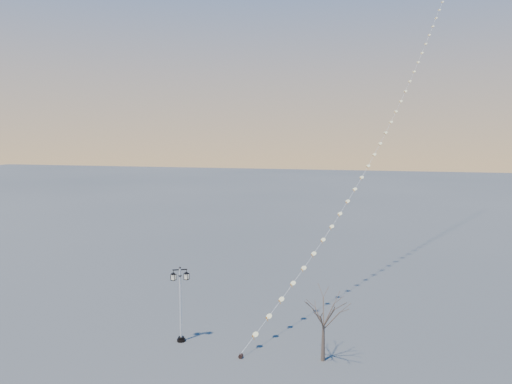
% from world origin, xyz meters
% --- Properties ---
extents(ground, '(300.00, 300.00, 0.00)m').
position_xyz_m(ground, '(0.00, 0.00, 0.00)').
color(ground, '#4C4D4D').
rests_on(ground, ground).
extents(street_lamp, '(1.05, 0.69, 4.42)m').
position_xyz_m(street_lamp, '(-3.08, 1.07, 2.44)').
color(street_lamp, black).
rests_on(street_lamp, ground).
extents(bare_tree, '(2.16, 2.16, 3.59)m').
position_xyz_m(bare_tree, '(5.14, 0.78, 2.49)').
color(bare_tree, brown).
rests_on(bare_tree, ground).
extents(kite_train, '(16.44, 48.67, 34.76)m').
position_xyz_m(kite_train, '(8.78, 23.96, 17.31)').
color(kite_train, black).
rests_on(kite_train, ground).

